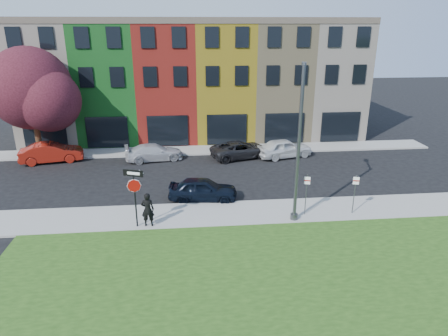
{
  "coord_description": "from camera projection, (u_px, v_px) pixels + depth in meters",
  "views": [
    {
      "loc": [
        -3.42,
        -16.85,
        9.96
      ],
      "look_at": [
        -1.41,
        4.0,
        2.4
      ],
      "focal_mm": 32.0,
      "sensor_mm": 36.0,
      "label": 1
    }
  ],
  "objects": [
    {
      "name": "rowhouse_block",
      "position": [
        195.0,
        81.0,
        37.38
      ],
      "size": [
        30.0,
        10.12,
        10.0
      ],
      "color": "beige",
      "rests_on": "ground"
    },
    {
      "name": "street_lamp",
      "position": [
        299.0,
        145.0,
        20.21
      ],
      "size": [
        0.99,
        2.51,
        8.07
      ],
      "rotation": [
        0.0,
        0.0,
        -0.29
      ],
      "color": "#47494C",
      "rests_on": "sidewalk_near"
    },
    {
      "name": "ground",
      "position": [
        261.0,
        241.0,
        19.47
      ],
      "size": [
        120.0,
        120.0,
        0.0
      ],
      "primitive_type": "plane",
      "color": "black",
      "rests_on": "ground"
    },
    {
      "name": "man",
      "position": [
        148.0,
        210.0,
        20.4
      ],
      "size": [
        0.7,
        0.49,
        1.83
      ],
      "primitive_type": "imported",
      "rotation": [
        0.0,
        0.0,
        3.1
      ],
      "color": "black",
      "rests_on": "sidewalk_near"
    },
    {
      "name": "sidewalk_far",
      "position": [
        192.0,
        150.0,
        33.22
      ],
      "size": [
        40.0,
        2.4,
        0.12
      ],
      "primitive_type": "cube",
      "color": "gray",
      "rests_on": "ground"
    },
    {
      "name": "sedan_near",
      "position": [
        203.0,
        189.0,
        23.79
      ],
      "size": [
        2.52,
        4.42,
        1.38
      ],
      "primitive_type": "imported",
      "rotation": [
        0.0,
        0.0,
        1.46
      ],
      "color": "black",
      "rests_on": "ground"
    },
    {
      "name": "tree_purple",
      "position": [
        32.0,
        90.0,
        29.67
      ],
      "size": [
        7.31,
        6.4,
        8.41
      ],
      "color": "black",
      "rests_on": "sidewalk_far"
    },
    {
      "name": "parked_car_red",
      "position": [
        52.0,
        153.0,
        30.39
      ],
      "size": [
        3.43,
        5.21,
        1.5
      ],
      "primitive_type": "imported",
      "rotation": [
        0.0,
        0.0,
        1.78
      ],
      "color": "maroon",
      "rests_on": "ground"
    },
    {
      "name": "sidewalk_near",
      "position": [
        286.0,
        211.0,
        22.43
      ],
      "size": [
        40.0,
        3.0,
        0.12
      ],
      "primitive_type": "cube",
      "color": "gray",
      "rests_on": "ground"
    },
    {
      "name": "parked_car_white",
      "position": [
        284.0,
        148.0,
        31.51
      ],
      "size": [
        4.0,
        5.28,
        1.49
      ],
      "primitive_type": "imported",
      "rotation": [
        0.0,
        0.0,
        1.84
      ],
      "color": "silver",
      "rests_on": "ground"
    },
    {
      "name": "stop_sign",
      "position": [
        134.0,
        187.0,
        19.89
      ],
      "size": [
        1.0,
        0.38,
        3.1
      ],
      "rotation": [
        0.0,
        0.0,
        -0.33
      ],
      "color": "black",
      "rests_on": "sidewalk_near"
    },
    {
      "name": "parked_car_silver",
      "position": [
        154.0,
        152.0,
        30.82
      ],
      "size": [
        3.41,
        5.07,
        1.28
      ],
      "primitive_type": "imported",
      "rotation": [
        0.0,
        0.0,
        1.76
      ],
      "color": "#AEADB2",
      "rests_on": "ground"
    },
    {
      "name": "parking_sign_b",
      "position": [
        355.0,
        190.0,
        21.6
      ],
      "size": [
        0.32,
        0.12,
        2.24
      ],
      "rotation": [
        0.0,
        0.0,
        -0.23
      ],
      "color": "#47494C",
      "rests_on": "sidewalk_near"
    },
    {
      "name": "parking_sign_a",
      "position": [
        306.0,
        190.0,
        21.42
      ],
      "size": [
        0.31,
        0.13,
        2.34
      ],
      "rotation": [
        0.0,
        0.0,
        -0.3
      ],
      "color": "#47494C",
      "rests_on": "sidewalk_near"
    },
    {
      "name": "parked_car_dark",
      "position": [
        241.0,
        150.0,
        31.39
      ],
      "size": [
        4.65,
        5.91,
        1.33
      ],
      "primitive_type": "imported",
      "rotation": [
        0.0,
        0.0,
        1.84
      ],
      "color": "black",
      "rests_on": "ground"
    }
  ]
}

